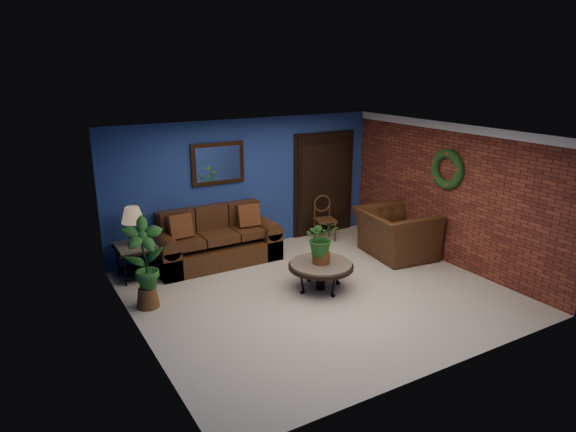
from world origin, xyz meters
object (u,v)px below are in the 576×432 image
coffee_table (321,266)px  table_lamp (133,221)px  armchair (395,233)px  side_chair (324,215)px  sofa (215,244)px  end_table (136,252)px

coffee_table → table_lamp: table_lamp is taller
armchair → coffee_table: bearing=112.2°
side_chair → coffee_table: bearing=-112.3°
table_lamp → armchair: size_ratio=0.46×
sofa → table_lamp: (-1.42, -0.03, 0.66)m
end_table → table_lamp: table_lamp is taller
armchair → side_chair: bearing=30.3°
table_lamp → end_table: bearing=180.0°
sofa → coffee_table: (1.00, -1.97, 0.06)m
end_table → table_lamp: 0.54m
sofa → table_lamp: bearing=-178.6°
sofa → armchair: (3.03, -1.43, 0.11)m
coffee_table → armchair: size_ratio=0.77×
sofa → coffee_table: bearing=-63.2°
armchair → table_lamp: bearing=79.8°
coffee_table → end_table: (-2.42, 1.94, 0.07)m
sofa → armchair: size_ratio=1.66×
sofa → table_lamp: table_lamp is taller
side_chair → armchair: bearing=-54.0°
end_table → side_chair: side_chair is taller
table_lamp → side_chair: 3.86m
end_table → side_chair: size_ratio=0.72×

